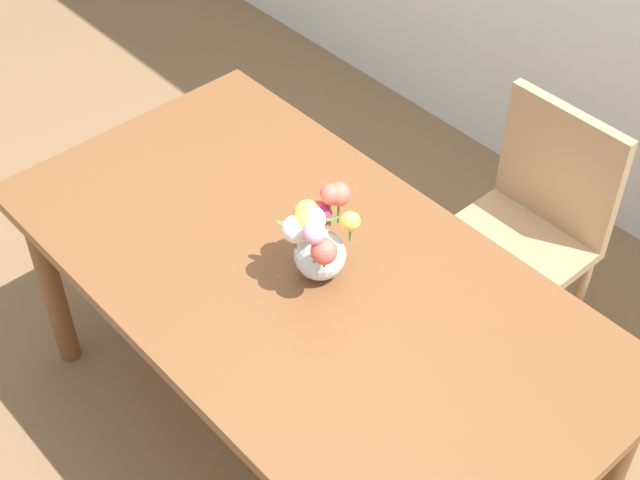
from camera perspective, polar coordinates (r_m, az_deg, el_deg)
ground_plane at (r=3.03m, az=-0.73°, el=-11.89°), size 12.00×12.00×0.00m
dining_table at (r=2.52m, az=-0.86°, el=-3.44°), size 1.75×0.92×0.74m
chair_far at (r=2.99m, az=12.55°, el=0.97°), size 0.42×0.42×0.90m
flower_vase at (r=2.37m, az=-0.14°, el=0.24°), size 0.21×0.21×0.25m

